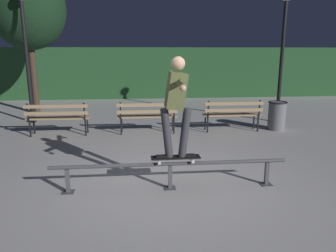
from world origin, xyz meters
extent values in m
plane|color=#ADAAA8|center=(0.00, 0.00, 0.00)|extent=(90.00, 90.00, 0.00)
cube|color=#234C28|center=(0.00, 10.51, 1.17)|extent=(24.00, 1.20, 2.34)
cylinder|color=#47474C|center=(0.00, -0.20, 0.42)|extent=(3.78, 0.06, 0.06)
cube|color=#47474C|center=(-1.61, -0.20, 0.19)|extent=(0.06, 0.06, 0.39)
cube|color=#47474C|center=(-1.61, -0.20, 0.01)|extent=(0.18, 0.18, 0.01)
cube|color=#47474C|center=(0.00, -0.20, 0.19)|extent=(0.06, 0.06, 0.39)
cube|color=#47474C|center=(0.00, -0.20, 0.01)|extent=(0.18, 0.18, 0.01)
cube|color=#47474C|center=(1.61, -0.20, 0.19)|extent=(0.06, 0.06, 0.39)
cube|color=#47474C|center=(1.61, -0.20, 0.01)|extent=(0.18, 0.18, 0.01)
cube|color=black|center=(0.09, -0.20, 0.53)|extent=(0.78, 0.21, 0.02)
cube|color=black|center=(0.09, -0.20, 0.54)|extent=(0.77, 0.20, 0.00)
cube|color=#9E9EA3|center=(0.35, -0.20, 0.51)|extent=(0.05, 0.17, 0.02)
cube|color=#9E9EA3|center=(-0.18, -0.20, 0.51)|extent=(0.05, 0.17, 0.02)
cylinder|color=beige|center=(0.35, -0.28, 0.47)|extent=(0.05, 0.03, 0.05)
cylinder|color=beige|center=(0.35, -0.12, 0.47)|extent=(0.05, 0.03, 0.05)
cylinder|color=beige|center=(-0.18, -0.28, 0.47)|extent=(0.05, 0.03, 0.05)
cylinder|color=beige|center=(-0.18, -0.12, 0.47)|extent=(0.05, 0.03, 0.05)
cube|color=black|center=(0.27, -0.20, 0.55)|extent=(0.26, 0.10, 0.03)
cube|color=black|center=(-0.09, -0.20, 0.55)|extent=(0.26, 0.10, 0.03)
cylinder|color=#333338|center=(0.23, -0.20, 0.93)|extent=(0.21, 0.13, 0.79)
cylinder|color=#333338|center=(-0.05, -0.20, 0.93)|extent=(0.21, 0.13, 0.79)
cube|color=brown|center=(0.09, -0.20, 1.59)|extent=(0.34, 0.36, 0.57)
cylinder|color=brown|center=(0.09, -0.58, 1.75)|extent=(0.09, 0.61, 0.21)
cylinder|color=brown|center=(0.08, 0.18, 1.75)|extent=(0.09, 0.61, 0.21)
sphere|color=tan|center=(0.10, -0.86, 1.70)|extent=(0.09, 0.09, 0.09)
sphere|color=tan|center=(0.08, 0.46, 1.70)|extent=(0.09, 0.09, 0.09)
sphere|color=tan|center=(0.12, -0.20, 1.99)|extent=(0.21, 0.21, 0.21)
cube|color=black|center=(-1.86, 3.63, 0.22)|extent=(0.04, 0.04, 0.44)
cube|color=black|center=(-1.87, 3.31, 0.22)|extent=(0.04, 0.04, 0.44)
cube|color=black|center=(-1.87, 3.27, 0.66)|extent=(0.04, 0.04, 0.44)
cube|color=black|center=(-3.27, 3.65, 0.22)|extent=(0.04, 0.04, 0.44)
cube|color=black|center=(-3.27, 3.33, 0.22)|extent=(0.04, 0.04, 0.44)
cube|color=black|center=(-3.27, 3.29, 0.66)|extent=(0.04, 0.04, 0.44)
cube|color=#A38460|center=(-2.57, 3.62, 0.46)|extent=(1.60, 0.10, 0.04)
cube|color=#A38460|center=(-2.57, 3.48, 0.46)|extent=(1.60, 0.10, 0.04)
cube|color=#A38460|center=(-2.57, 3.34, 0.46)|extent=(1.60, 0.10, 0.04)
cube|color=#A38460|center=(-2.57, 3.27, 0.62)|extent=(1.60, 0.05, 0.09)
cube|color=#A38460|center=(-2.57, 3.27, 0.80)|extent=(1.60, 0.05, 0.09)
cube|color=black|center=(0.47, 3.63, 0.22)|extent=(0.04, 0.04, 0.44)
cube|color=black|center=(0.47, 3.31, 0.22)|extent=(0.04, 0.04, 0.44)
cube|color=black|center=(0.47, 3.27, 0.66)|extent=(0.04, 0.04, 0.44)
cube|color=black|center=(-0.94, 3.65, 0.22)|extent=(0.04, 0.04, 0.44)
cube|color=black|center=(-0.94, 3.33, 0.22)|extent=(0.04, 0.04, 0.44)
cube|color=black|center=(-0.94, 3.29, 0.66)|extent=(0.04, 0.04, 0.44)
cube|color=#A38460|center=(-0.24, 3.62, 0.46)|extent=(1.60, 0.10, 0.04)
cube|color=#A38460|center=(-0.24, 3.48, 0.46)|extent=(1.60, 0.10, 0.04)
cube|color=#A38460|center=(-0.24, 3.34, 0.46)|extent=(1.60, 0.10, 0.04)
cube|color=#A38460|center=(-0.24, 3.27, 0.62)|extent=(1.60, 0.05, 0.09)
cube|color=#A38460|center=(-0.24, 3.27, 0.80)|extent=(1.60, 0.05, 0.09)
cube|color=black|center=(2.80, 3.63, 0.22)|extent=(0.04, 0.04, 0.44)
cube|color=black|center=(2.80, 3.31, 0.22)|extent=(0.04, 0.04, 0.44)
cube|color=black|center=(2.80, 3.27, 0.66)|extent=(0.04, 0.04, 0.44)
cube|color=black|center=(1.39, 3.65, 0.22)|extent=(0.04, 0.04, 0.44)
cube|color=black|center=(1.39, 3.33, 0.22)|extent=(0.04, 0.04, 0.44)
cube|color=black|center=(1.39, 3.29, 0.66)|extent=(0.04, 0.04, 0.44)
cube|color=#A38460|center=(2.10, 3.62, 0.46)|extent=(1.60, 0.10, 0.04)
cube|color=#A38460|center=(2.10, 3.48, 0.46)|extent=(1.60, 0.10, 0.04)
cube|color=#A38460|center=(2.09, 3.34, 0.46)|extent=(1.60, 0.10, 0.04)
cube|color=#A38460|center=(2.09, 3.27, 0.62)|extent=(1.60, 0.05, 0.09)
cube|color=#A38460|center=(2.09, 3.27, 0.80)|extent=(1.60, 0.05, 0.09)
cylinder|color=#3D2D23|center=(-4.09, 6.68, 1.26)|extent=(0.22, 0.22, 2.51)
ellipsoid|color=black|center=(-4.09, 6.68, 3.57)|extent=(2.50, 2.50, 2.75)
cylinder|color=black|center=(-3.76, 5.12, 1.80)|extent=(0.11, 0.11, 3.60)
cylinder|color=black|center=(-3.76, 5.12, 0.06)|extent=(0.20, 0.20, 0.12)
cylinder|color=black|center=(3.87, 4.48, 1.80)|extent=(0.11, 0.11, 3.60)
cylinder|color=black|center=(3.87, 4.48, 0.06)|extent=(0.20, 0.20, 0.12)
cylinder|color=slate|center=(3.41, 3.49, 0.39)|extent=(0.48, 0.48, 0.78)
torus|color=black|center=(3.41, 3.49, 0.78)|extent=(0.52, 0.52, 0.04)
camera|label=1|loc=(-0.49, -4.96, 2.16)|focal=34.06mm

